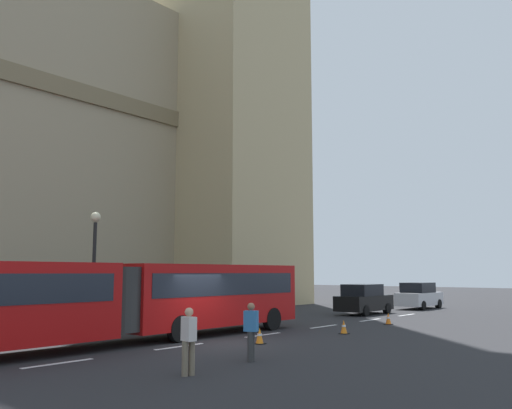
{
  "coord_description": "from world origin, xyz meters",
  "views": [
    {
      "loc": [
        -14.63,
        -14.51,
        2.58
      ],
      "look_at": [
        6.32,
        3.15,
        6.03
      ],
      "focal_mm": 37.89,
      "sensor_mm": 36.0,
      "label": 1
    }
  ],
  "objects_px": {
    "articulated_bus": "(112,296)",
    "sedan_lead": "(364,299)",
    "pedestrian_by_kerb": "(251,330)",
    "sedan_trailing": "(419,296)",
    "traffic_cone_east": "(388,319)",
    "traffic_cone_middle": "(344,327)",
    "street_lamp": "(94,262)",
    "pedestrian_near_cones": "(189,339)",
    "traffic_cone_west": "(260,336)"
  },
  "relations": [
    {
      "from": "traffic_cone_middle",
      "to": "street_lamp",
      "type": "xyz_separation_m",
      "value": [
        -6.42,
        8.85,
        2.77
      ]
    },
    {
      "from": "traffic_cone_east",
      "to": "pedestrian_by_kerb",
      "type": "xyz_separation_m",
      "value": [
        -12.93,
        -2.07,
        0.63
      ]
    },
    {
      "from": "pedestrian_by_kerb",
      "to": "sedan_lead",
      "type": "bearing_deg",
      "value": 19.03
    },
    {
      "from": "sedan_lead",
      "to": "street_lamp",
      "type": "height_order",
      "value": "street_lamp"
    },
    {
      "from": "traffic_cone_middle",
      "to": "sedan_trailing",
      "type": "bearing_deg",
      "value": 13.38
    },
    {
      "from": "articulated_bus",
      "to": "street_lamp",
      "type": "height_order",
      "value": "street_lamp"
    },
    {
      "from": "articulated_bus",
      "to": "traffic_cone_middle",
      "type": "xyz_separation_m",
      "value": [
        8.61,
        -4.35,
        -1.46
      ]
    },
    {
      "from": "traffic_cone_east",
      "to": "pedestrian_near_cones",
      "type": "xyz_separation_m",
      "value": [
        -15.62,
        -2.29,
        0.63
      ]
    },
    {
      "from": "sedan_trailing",
      "to": "pedestrian_near_cones",
      "type": "height_order",
      "value": "sedan_trailing"
    },
    {
      "from": "traffic_cone_east",
      "to": "street_lamp",
      "type": "bearing_deg",
      "value": 143.71
    },
    {
      "from": "traffic_cone_middle",
      "to": "street_lamp",
      "type": "distance_m",
      "value": 11.28
    },
    {
      "from": "articulated_bus",
      "to": "pedestrian_by_kerb",
      "type": "relative_size",
      "value": 11.11
    },
    {
      "from": "traffic_cone_east",
      "to": "sedan_trailing",
      "type": "bearing_deg",
      "value": 16.64
    },
    {
      "from": "traffic_cone_middle",
      "to": "pedestrian_near_cones",
      "type": "relative_size",
      "value": 0.34
    },
    {
      "from": "sedan_lead",
      "to": "traffic_cone_middle",
      "type": "bearing_deg",
      "value": -155.54
    },
    {
      "from": "street_lamp",
      "to": "pedestrian_near_cones",
      "type": "xyz_separation_m",
      "value": [
        -4.18,
        -10.7,
        -2.14
      ]
    },
    {
      "from": "articulated_bus",
      "to": "traffic_cone_east",
      "type": "distance_m",
      "value": 14.25
    },
    {
      "from": "sedan_trailing",
      "to": "traffic_cone_east",
      "type": "distance_m",
      "value": 12.74
    },
    {
      "from": "sedan_trailing",
      "to": "traffic_cone_middle",
      "type": "bearing_deg",
      "value": -166.62
    },
    {
      "from": "traffic_cone_middle",
      "to": "articulated_bus",
      "type": "bearing_deg",
      "value": 153.2
    },
    {
      "from": "traffic_cone_middle",
      "to": "traffic_cone_east",
      "type": "bearing_deg",
      "value": 5.12
    },
    {
      "from": "traffic_cone_east",
      "to": "pedestrian_by_kerb",
      "type": "bearing_deg",
      "value": -170.9
    },
    {
      "from": "articulated_bus",
      "to": "traffic_cone_west",
      "type": "relative_size",
      "value": 32.38
    },
    {
      "from": "traffic_cone_west",
      "to": "traffic_cone_middle",
      "type": "height_order",
      "value": "same"
    },
    {
      "from": "street_lamp",
      "to": "pedestrian_near_cones",
      "type": "bearing_deg",
      "value": -111.33
    },
    {
      "from": "articulated_bus",
      "to": "pedestrian_near_cones",
      "type": "relative_size",
      "value": 11.11
    },
    {
      "from": "articulated_bus",
      "to": "pedestrian_near_cones",
      "type": "bearing_deg",
      "value": -107.87
    },
    {
      "from": "articulated_bus",
      "to": "sedan_trailing",
      "type": "height_order",
      "value": "articulated_bus"
    },
    {
      "from": "traffic_cone_middle",
      "to": "traffic_cone_east",
      "type": "relative_size",
      "value": 1.0
    },
    {
      "from": "articulated_bus",
      "to": "traffic_cone_west",
      "type": "xyz_separation_m",
      "value": [
        3.83,
        -3.69,
        -1.46
      ]
    },
    {
      "from": "articulated_bus",
      "to": "sedan_lead",
      "type": "xyz_separation_m",
      "value": [
        18.69,
        0.24,
        -0.83
      ]
    },
    {
      "from": "sedan_trailing",
      "to": "sedan_lead",
      "type": "bearing_deg",
      "value": 176.05
    },
    {
      "from": "sedan_trailing",
      "to": "traffic_cone_west",
      "type": "distance_m",
      "value": 22.26
    },
    {
      "from": "sedan_lead",
      "to": "traffic_cone_east",
      "type": "relative_size",
      "value": 7.59
    },
    {
      "from": "pedestrian_near_cones",
      "to": "articulated_bus",
      "type": "bearing_deg",
      "value": 72.13
    },
    {
      "from": "traffic_cone_east",
      "to": "pedestrian_near_cones",
      "type": "relative_size",
      "value": 0.34
    },
    {
      "from": "sedan_lead",
      "to": "sedan_trailing",
      "type": "xyz_separation_m",
      "value": [
        7.13,
        -0.49,
        0.0
      ]
    },
    {
      "from": "articulated_bus",
      "to": "traffic_cone_middle",
      "type": "relative_size",
      "value": 32.38
    },
    {
      "from": "traffic_cone_west",
      "to": "street_lamp",
      "type": "height_order",
      "value": "street_lamp"
    },
    {
      "from": "sedan_trailing",
      "to": "pedestrian_by_kerb",
      "type": "xyz_separation_m",
      "value": [
        -25.13,
        -5.71,
        -0.0
      ]
    },
    {
      "from": "street_lamp",
      "to": "pedestrian_by_kerb",
      "type": "bearing_deg",
      "value": -98.1
    },
    {
      "from": "sedan_lead",
      "to": "traffic_cone_middle",
      "type": "height_order",
      "value": "sedan_lead"
    },
    {
      "from": "articulated_bus",
      "to": "street_lamp",
      "type": "relative_size",
      "value": 3.56
    },
    {
      "from": "sedan_trailing",
      "to": "articulated_bus",
      "type": "bearing_deg",
      "value": 179.44
    },
    {
      "from": "articulated_bus",
      "to": "pedestrian_by_kerb",
      "type": "bearing_deg",
      "value": -83.39
    },
    {
      "from": "traffic_cone_west",
      "to": "pedestrian_near_cones",
      "type": "bearing_deg",
      "value": -156.73
    },
    {
      "from": "traffic_cone_middle",
      "to": "pedestrian_by_kerb",
      "type": "relative_size",
      "value": 0.34
    },
    {
      "from": "articulated_bus",
      "to": "sedan_lead",
      "type": "distance_m",
      "value": 18.71
    },
    {
      "from": "articulated_bus",
      "to": "sedan_trailing",
      "type": "relative_size",
      "value": 4.27
    },
    {
      "from": "sedan_lead",
      "to": "traffic_cone_west",
      "type": "distance_m",
      "value": 15.38
    }
  ]
}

